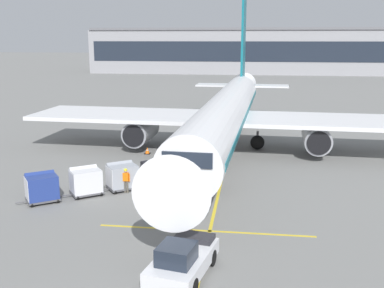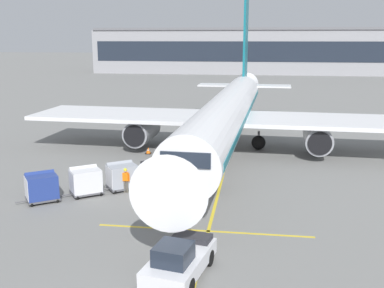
{
  "view_description": "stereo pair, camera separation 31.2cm",
  "coord_description": "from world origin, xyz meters",
  "px_view_note": "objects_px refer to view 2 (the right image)",
  "views": [
    {
      "loc": [
        5.51,
        -28.47,
        10.4
      ],
      "look_at": [
        1.25,
        3.56,
        2.92
      ],
      "focal_mm": 42.94,
      "sensor_mm": 36.0,
      "label": 1
    },
    {
      "loc": [
        5.81,
        -28.43,
        10.4
      ],
      "look_at": [
        1.25,
        3.56,
        2.92
      ],
      "focal_mm": 42.94,
      "sensor_mm": 36.0,
      "label": 2
    }
  ],
  "objects_px": {
    "baggage_cart_second": "(86,180)",
    "safety_cone_engine_keepout": "(148,151)",
    "ground_crew_by_loader": "(110,173)",
    "ground_crew_by_carts": "(126,179)",
    "pushback_tug": "(179,260)",
    "parked_airplane": "(228,113)",
    "ground_crew_marshaller": "(116,175)",
    "baggage_cart_third": "(42,187)",
    "belt_loader": "(162,167)",
    "baggage_cart_lead": "(122,176)"
  },
  "relations": [
    {
      "from": "baggage_cart_second",
      "to": "safety_cone_engine_keepout",
      "type": "relative_size",
      "value": 4.38
    },
    {
      "from": "ground_crew_by_loader",
      "to": "ground_crew_by_carts",
      "type": "bearing_deg",
      "value": -37.13
    },
    {
      "from": "pushback_tug",
      "to": "ground_crew_by_carts",
      "type": "xyz_separation_m",
      "value": [
        -5.57,
        10.75,
        0.17
      ]
    },
    {
      "from": "parked_airplane",
      "to": "ground_crew_marshaller",
      "type": "distance_m",
      "value": 14.54
    },
    {
      "from": "baggage_cart_third",
      "to": "ground_crew_marshaller",
      "type": "distance_m",
      "value": 5.1
    },
    {
      "from": "parked_airplane",
      "to": "safety_cone_engine_keepout",
      "type": "bearing_deg",
      "value": -162.35
    },
    {
      "from": "baggage_cart_third",
      "to": "ground_crew_by_carts",
      "type": "distance_m",
      "value": 5.49
    },
    {
      "from": "belt_loader",
      "to": "pushback_tug",
      "type": "distance_m",
      "value": 14.9
    },
    {
      "from": "pushback_tug",
      "to": "ground_crew_by_loader",
      "type": "height_order",
      "value": "pushback_tug"
    },
    {
      "from": "baggage_cart_second",
      "to": "safety_cone_engine_keepout",
      "type": "bearing_deg",
      "value": 82.45
    },
    {
      "from": "safety_cone_engine_keepout",
      "to": "baggage_cart_lead",
      "type": "bearing_deg",
      "value": -86.82
    },
    {
      "from": "pushback_tug",
      "to": "baggage_cart_third",
      "type": "bearing_deg",
      "value": 141.6
    },
    {
      "from": "pushback_tug",
      "to": "safety_cone_engine_keepout",
      "type": "bearing_deg",
      "value": 106.96
    },
    {
      "from": "baggage_cart_lead",
      "to": "ground_crew_by_loader",
      "type": "distance_m",
      "value": 1.08
    },
    {
      "from": "baggage_cart_third",
      "to": "pushback_tug",
      "type": "xyz_separation_m",
      "value": [
        10.49,
        -8.31,
        -0.17
      ]
    },
    {
      "from": "safety_cone_engine_keepout",
      "to": "parked_airplane",
      "type": "bearing_deg",
      "value": 17.65
    },
    {
      "from": "baggage_cart_second",
      "to": "ground_crew_marshaller",
      "type": "xyz_separation_m",
      "value": [
        1.69,
        1.44,
        -0.0
      ]
    },
    {
      "from": "baggage_cart_third",
      "to": "ground_crew_marshaller",
      "type": "bearing_deg",
      "value": 37.5
    },
    {
      "from": "baggage_cart_lead",
      "to": "parked_airplane",
      "type": "bearing_deg",
      "value": 62.22
    },
    {
      "from": "baggage_cart_lead",
      "to": "ground_crew_by_carts",
      "type": "distance_m",
      "value": 0.82
    },
    {
      "from": "pushback_tug",
      "to": "ground_crew_by_carts",
      "type": "relative_size",
      "value": 2.71
    },
    {
      "from": "ground_crew_by_loader",
      "to": "ground_crew_by_carts",
      "type": "height_order",
      "value": "same"
    },
    {
      "from": "parked_airplane",
      "to": "belt_loader",
      "type": "height_order",
      "value": "parked_airplane"
    },
    {
      "from": "baggage_cart_lead",
      "to": "safety_cone_engine_keepout",
      "type": "height_order",
      "value": "baggage_cart_lead"
    },
    {
      "from": "baggage_cart_third",
      "to": "baggage_cart_lead",
      "type": "bearing_deg",
      "value": 34.92
    },
    {
      "from": "safety_cone_engine_keepout",
      "to": "ground_crew_by_carts",
      "type": "bearing_deg",
      "value": -84.61
    },
    {
      "from": "pushback_tug",
      "to": "safety_cone_engine_keepout",
      "type": "distance_m",
      "value": 22.62
    },
    {
      "from": "ground_crew_by_carts",
      "to": "ground_crew_marshaller",
      "type": "relative_size",
      "value": 1.0
    },
    {
      "from": "baggage_cart_lead",
      "to": "baggage_cart_second",
      "type": "bearing_deg",
      "value": -145.44
    },
    {
      "from": "ground_crew_by_loader",
      "to": "parked_airplane",
      "type": "bearing_deg",
      "value": 57.86
    },
    {
      "from": "parked_airplane",
      "to": "safety_cone_engine_keepout",
      "type": "height_order",
      "value": "parked_airplane"
    },
    {
      "from": "parked_airplane",
      "to": "baggage_cart_lead",
      "type": "distance_m",
      "value": 14.34
    },
    {
      "from": "ground_crew_by_loader",
      "to": "belt_loader",
      "type": "bearing_deg",
      "value": 38.42
    },
    {
      "from": "ground_crew_marshaller",
      "to": "parked_airplane",
      "type": "bearing_deg",
      "value": 60.76
    },
    {
      "from": "parked_airplane",
      "to": "ground_crew_marshaller",
      "type": "bearing_deg",
      "value": -119.24
    },
    {
      "from": "parked_airplane",
      "to": "pushback_tug",
      "type": "height_order",
      "value": "parked_airplane"
    },
    {
      "from": "ground_crew_marshaller",
      "to": "pushback_tug",
      "type": "bearing_deg",
      "value": -60.55
    },
    {
      "from": "ground_crew_by_loader",
      "to": "ground_crew_marshaller",
      "type": "height_order",
      "value": "same"
    },
    {
      "from": "ground_crew_marshaller",
      "to": "baggage_cart_second",
      "type": "bearing_deg",
      "value": -139.57
    },
    {
      "from": "ground_crew_marshaller",
      "to": "safety_cone_engine_keepout",
      "type": "distance_m",
      "value": 10.24
    },
    {
      "from": "pushback_tug",
      "to": "ground_crew_marshaller",
      "type": "distance_m",
      "value": 13.11
    },
    {
      "from": "baggage_cart_lead",
      "to": "baggage_cart_second",
      "type": "height_order",
      "value": "same"
    },
    {
      "from": "ground_crew_by_carts",
      "to": "safety_cone_engine_keepout",
      "type": "height_order",
      "value": "ground_crew_by_carts"
    },
    {
      "from": "baggage_cart_lead",
      "to": "ground_crew_by_carts",
      "type": "xyz_separation_m",
      "value": [
        0.46,
        -0.68,
        -0.0
      ]
    },
    {
      "from": "parked_airplane",
      "to": "baggage_cart_lead",
      "type": "relative_size",
      "value": 17.77
    },
    {
      "from": "baggage_cart_lead",
      "to": "safety_cone_engine_keepout",
      "type": "xyz_separation_m",
      "value": [
        -0.57,
        10.2,
        -0.7
      ]
    },
    {
      "from": "belt_loader",
      "to": "safety_cone_engine_keepout",
      "type": "xyz_separation_m",
      "value": [
        -2.79,
        7.22,
        -0.59
      ]
    },
    {
      "from": "belt_loader",
      "to": "ground_crew_by_loader",
      "type": "distance_m",
      "value": 4.11
    },
    {
      "from": "belt_loader",
      "to": "pushback_tug",
      "type": "height_order",
      "value": "belt_loader"
    },
    {
      "from": "baggage_cart_second",
      "to": "parked_airplane",
      "type": "bearing_deg",
      "value": 58.06
    }
  ]
}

